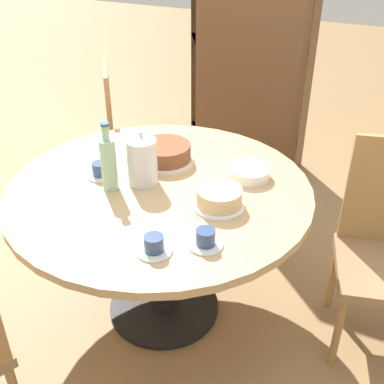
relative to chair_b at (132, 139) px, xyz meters
The scene contains 12 objects.
ground_plane 1.11m from the chair_b, 51.59° to the right, with size 14.00×14.00×0.00m, color #937047.
dining_table 1.00m from the chair_b, 51.59° to the right, with size 1.31×1.31×0.72m.
chair_b is the anchor object (origin of this frame).
bookshelf 1.09m from the chair_b, 61.85° to the left, with size 0.82×0.28×1.97m.
coffee_pot 1.01m from the chair_b, 55.39° to the right, with size 0.13×0.13×0.24m.
water_bottle 1.05m from the chair_b, 63.50° to the right, with size 0.07×0.07×0.30m.
cake_main 0.83m from the chair_b, 46.50° to the right, with size 0.27×0.27×0.09m.
cake_second 1.26m from the chair_b, 41.98° to the right, with size 0.21×0.21×0.08m.
cup_a 1.47m from the chair_b, 48.16° to the right, with size 0.13×0.13×0.07m.
cup_b 0.92m from the chair_b, 67.22° to the right, with size 0.13×0.13×0.07m.
cup_c 1.46m from the chair_b, 55.49° to the right, with size 0.13×0.13×0.07m.
plate_stack 1.12m from the chair_b, 30.07° to the right, with size 0.19×0.19×0.05m.
Camera 1 is at (0.87, -1.55, 1.78)m, focal length 45.00 mm.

